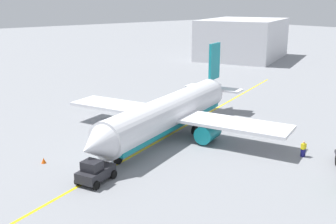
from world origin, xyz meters
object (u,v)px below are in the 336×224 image
at_px(safety_cone_nose, 44,161).
at_px(refueling_worker, 303,149).
at_px(airplane, 170,113).
at_px(pushback_tug, 95,172).

bearing_deg(safety_cone_nose, refueling_worker, 143.49).
bearing_deg(airplane, refueling_worker, 112.64).
bearing_deg(safety_cone_nose, airplane, 174.55).
relative_size(airplane, refueling_worker, 18.11).
distance_m(airplane, safety_cone_nose, 15.85).
distance_m(refueling_worker, safety_cone_nose, 26.93).
height_order(airplane, refueling_worker, airplane).
relative_size(airplane, safety_cone_nose, 56.05).
bearing_deg(airplane, pushback_tug, 22.65).
xyz_separation_m(refueling_worker, safety_cone_nose, (21.64, -16.02, -0.55)).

